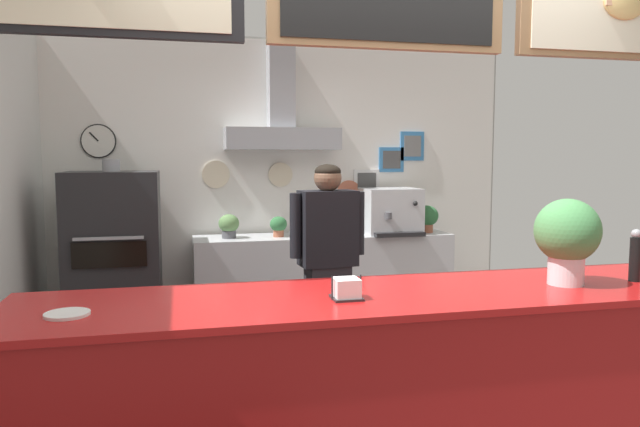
{
  "coord_description": "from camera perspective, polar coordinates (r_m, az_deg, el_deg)",
  "views": [
    {
      "loc": [
        -0.98,
        -2.97,
        1.63
      ],
      "look_at": [
        -0.1,
        0.78,
        1.25
      ],
      "focal_mm": 33.36,
      "sensor_mm": 36.0,
      "label": 1
    }
  ],
  "objects": [
    {
      "name": "back_prep_counter",
      "position": [
        5.61,
        0.39,
        -6.65
      ],
      "size": [
        2.39,
        0.52,
        0.89
      ],
      "color": "#B7BABF",
      "rests_on": "ground_plane"
    },
    {
      "name": "potted_sage",
      "position": [
        5.58,
        1.65,
        -0.59
      ],
      "size": [
        0.18,
        0.18,
        0.24
      ],
      "color": "#4C4C51",
      "rests_on": "back_prep_counter"
    },
    {
      "name": "back_wall_assembly",
      "position": [
        5.6,
        -3.21,
        4.02
      ],
      "size": [
        4.45,
        3.1,
        2.73
      ],
      "color": "#9E9E99",
      "rests_on": "ground_plane"
    },
    {
      "name": "potted_thyme",
      "position": [
        5.41,
        -4.01,
        -1.15
      ],
      "size": [
        0.16,
        0.16,
        0.19
      ],
      "color": "#9E563D",
      "rests_on": "back_prep_counter"
    },
    {
      "name": "potted_basil",
      "position": [
        5.8,
        10.21,
        -0.34
      ],
      "size": [
        0.22,
        0.22,
        0.26
      ],
      "color": "#9E563D",
      "rests_on": "back_prep_counter"
    },
    {
      "name": "pepper_grinder",
      "position": [
        3.23,
        27.99,
        -3.59
      ],
      "size": [
        0.05,
        0.05,
        0.25
      ],
      "color": "black",
      "rests_on": "service_counter"
    },
    {
      "name": "pizza_oven",
      "position": [
        5.18,
        -19.11,
        -4.47
      ],
      "size": [
        0.74,
        0.66,
        1.6
      ],
      "color": "#232326",
      "rests_on": "ground_plane"
    },
    {
      "name": "potted_oregano",
      "position": [
        5.37,
        -8.73,
        -1.12
      ],
      "size": [
        0.18,
        0.18,
        0.22
      ],
      "color": "#4C4C51",
      "rests_on": "back_prep_counter"
    },
    {
      "name": "condiment_plate",
      "position": [
        2.47,
        -23.09,
        -8.86
      ],
      "size": [
        0.17,
        0.17,
        0.01
      ],
      "color": "white",
      "rests_on": "service_counter"
    },
    {
      "name": "shop_worker",
      "position": [
        4.21,
        0.74,
        -5.09
      ],
      "size": [
        0.55,
        0.26,
        1.57
      ],
      "rotation": [
        0.0,
        0.0,
        3.24
      ],
      "color": "#232328",
      "rests_on": "ground_plane"
    },
    {
      "name": "napkin_holder",
      "position": [
        2.52,
        2.55,
        -7.31
      ],
      "size": [
        0.13,
        0.12,
        0.1
      ],
      "color": "#262628",
      "rests_on": "service_counter"
    },
    {
      "name": "service_counter",
      "position": [
        2.85,
        8.41,
        -17.5
      ],
      "size": [
        3.43,
        0.74,
        1.03
      ],
      "color": "maroon",
      "rests_on": "ground_plane"
    },
    {
      "name": "espresso_machine",
      "position": [
        5.67,
        6.8,
        0.21
      ],
      "size": [
        0.52,
        0.51,
        0.43
      ],
      "color": "silver",
      "rests_on": "back_prep_counter"
    },
    {
      "name": "basil_vase",
      "position": [
        3.0,
        22.62,
        -2.11
      ],
      "size": [
        0.3,
        0.3,
        0.4
      ],
      "color": "silver",
      "rests_on": "service_counter"
    }
  ]
}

